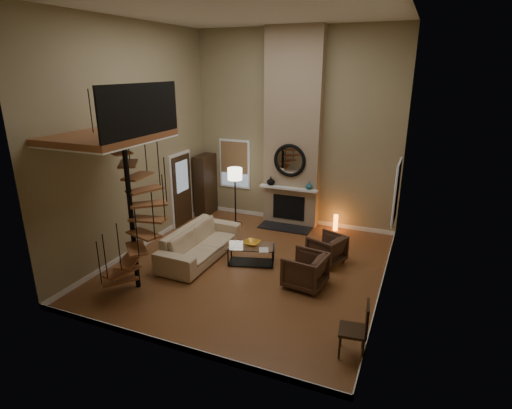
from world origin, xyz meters
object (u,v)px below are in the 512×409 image
at_px(coffee_table, 251,252).
at_px(accent_lamp, 336,222).
at_px(sofa, 200,242).
at_px(side_chair, 359,327).
at_px(armchair_near, 329,250).
at_px(floor_lamp, 235,178).
at_px(armchair_far, 308,271).
at_px(hutch, 205,185).

distance_m(coffee_table, accent_lamp, 3.14).
xyz_separation_m(sofa, side_chair, (4.16, -2.18, 0.13)).
height_order(sofa, accent_lamp, sofa).
height_order(armchair_near, side_chair, side_chair).
bearing_deg(sofa, side_chair, -116.84).
bearing_deg(accent_lamp, coffee_table, -116.39).
height_order(sofa, side_chair, side_chair).
xyz_separation_m(sofa, floor_lamp, (-0.16, 2.32, 1.02)).
xyz_separation_m(armchair_far, floor_lamp, (-2.98, 2.68, 1.06)).
height_order(hutch, accent_lamp, hutch).
bearing_deg(accent_lamp, armchair_far, -87.45).
xyz_separation_m(coffee_table, accent_lamp, (1.40, 2.82, -0.03)).
distance_m(armchair_near, side_chair, 3.28).
bearing_deg(floor_lamp, side_chair, -46.19).
bearing_deg(sofa, accent_lamp, -41.02).
relative_size(hutch, accent_lamp, 4.14).
bearing_deg(armchair_far, side_chair, 43.45).
distance_m(armchair_near, floor_lamp, 3.61).
height_order(armchair_far, side_chair, side_chair).
height_order(armchair_far, floor_lamp, floor_lamp).
bearing_deg(accent_lamp, armchair_near, -81.93).
relative_size(sofa, side_chair, 2.67).
relative_size(sofa, coffee_table, 1.99).
relative_size(armchair_near, accent_lamp, 1.68).
height_order(sofa, coffee_table, sofa).
bearing_deg(armchair_far, coffee_table, -101.47).
height_order(hutch, coffee_table, hutch).
relative_size(hutch, armchair_near, 2.46).
bearing_deg(armchair_near, hutch, -93.10).
distance_m(armchair_near, accent_lamp, 2.14).
bearing_deg(side_chair, sofa, 152.36).
xyz_separation_m(hutch, armchair_far, (4.28, -3.22, -0.60)).
relative_size(sofa, floor_lamp, 1.47).
height_order(hutch, armchair_far, hutch).
xyz_separation_m(armchair_far, accent_lamp, (-0.15, 3.34, -0.10)).
distance_m(armchair_far, coffee_table, 1.63).
bearing_deg(hutch, floor_lamp, -22.81).
distance_m(accent_lamp, side_chair, 5.38).
xyz_separation_m(sofa, accent_lamp, (2.67, 2.99, -0.15)).
height_order(coffee_table, accent_lamp, accent_lamp).
relative_size(coffee_table, floor_lamp, 0.74).
height_order(floor_lamp, accent_lamp, floor_lamp).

